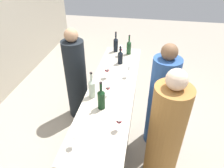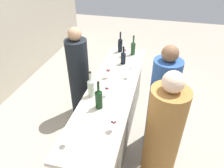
{
  "view_description": "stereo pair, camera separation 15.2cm",
  "coord_description": "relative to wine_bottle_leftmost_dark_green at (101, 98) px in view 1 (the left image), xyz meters",
  "views": [
    {
      "loc": [
        -2.13,
        -0.38,
        2.45
      ],
      "look_at": [
        0.0,
        0.0,
        0.98
      ],
      "focal_mm": 33.51,
      "sensor_mm": 36.0,
      "label": 1
    },
    {
      "loc": [
        -2.1,
        -0.53,
        2.45
      ],
      "look_at": [
        0.0,
        0.0,
        0.98
      ],
      "focal_mm": 33.51,
      "sensor_mm": 36.0,
      "label": 2
    }
  ],
  "objects": [
    {
      "name": "wine_glass_far_right",
      "position": [
        -0.56,
        0.12,
        -0.03
      ],
      "size": [
        0.07,
        0.07,
        0.14
      ],
      "color": "white",
      "rests_on": "bar_counter"
    },
    {
      "name": "wine_bottle_rightmost_near_black",
      "position": [
        1.45,
        0.08,
        -0.0
      ],
      "size": [
        0.07,
        0.07,
        0.34
      ],
      "color": "black",
      "rests_on": "bar_counter"
    },
    {
      "name": "wine_glass_near_center",
      "position": [
        0.7,
        -0.22,
        -0.01
      ],
      "size": [
        0.07,
        0.07,
        0.17
      ],
      "color": "white",
      "rests_on": "bar_counter"
    },
    {
      "name": "ground_plane",
      "position": [
        0.41,
        -0.05,
        -1.06
      ],
      "size": [
        12.0,
        12.0,
        0.0
      ],
      "primitive_type": "plane",
      "color": "#9E9384"
    },
    {
      "name": "wine_bottle_leftmost_dark_green",
      "position": [
        0.0,
        0.0,
        0.0
      ],
      "size": [
        0.08,
        0.08,
        0.34
      ],
      "color": "black",
      "rests_on": "bar_counter"
    },
    {
      "name": "wine_bottle_second_left_clear_pale",
      "position": [
        0.18,
        0.15,
        -0.0
      ],
      "size": [
        0.08,
        0.08,
        0.33
      ],
      "color": "#B7C6B2",
      "rests_on": "bar_counter"
    },
    {
      "name": "wine_glass_near_left",
      "position": [
        -0.29,
        -0.24,
        -0.03
      ],
      "size": [
        0.06,
        0.06,
        0.15
      ],
      "color": "white",
      "rests_on": "bar_counter"
    },
    {
      "name": "person_left_guest",
      "position": [
        -0.05,
        -0.73,
        -0.36
      ],
      "size": [
        0.4,
        0.4,
        1.52
      ],
      "rotation": [
        0.0,
        0.0,
        1.61
      ],
      "color": "#9E6B33",
      "rests_on": "ground"
    },
    {
      "name": "person_center_guest",
      "position": [
        0.51,
        -0.69,
        -0.35
      ],
      "size": [
        0.37,
        0.37,
        1.53
      ],
      "rotation": [
        0.0,
        0.0,
        1.63
      ],
      "color": "#284C8C",
      "rests_on": "ground"
    },
    {
      "name": "bar_counter",
      "position": [
        0.41,
        -0.05,
        -0.59
      ],
      "size": [
        2.4,
        0.58,
        0.93
      ],
      "color": "gray",
      "rests_on": "ground"
    },
    {
      "name": "wine_bottle_second_right_olive_green",
      "position": [
        1.4,
        -0.15,
        -0.01
      ],
      "size": [
        0.07,
        0.07,
        0.32
      ],
      "color": "#193D1E",
      "rests_on": "bar_counter"
    },
    {
      "name": "person_right_guest",
      "position": [
        0.86,
        0.6,
        -0.36
      ],
      "size": [
        0.35,
        0.35,
        1.5
      ],
      "rotation": [
        0.0,
        0.0,
        -1.48
      ],
      "color": "black",
      "rests_on": "ground"
    },
    {
      "name": "wine_glass_far_center",
      "position": [
        0.63,
        0.06,
        -0.02
      ],
      "size": [
        0.07,
        0.07,
        0.16
      ],
      "color": "white",
      "rests_on": "bar_counter"
    },
    {
      "name": "wine_glass_near_right",
      "position": [
        0.23,
        -0.03,
        -0.03
      ],
      "size": [
        0.06,
        0.06,
        0.14
      ],
      "color": "white",
      "rests_on": "bar_counter"
    },
    {
      "name": "wine_bottle_center_near_black",
      "position": [
        1.05,
        -0.06,
        -0.02
      ],
      "size": [
        0.08,
        0.08,
        0.28
      ],
      "color": "black",
      "rests_on": "bar_counter"
    },
    {
      "name": "wine_glass_far_left",
      "position": [
        1.31,
        -0.03,
        -0.01
      ],
      "size": [
        0.07,
        0.07,
        0.17
      ],
      "color": "white",
      "rests_on": "bar_counter"
    }
  ]
}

